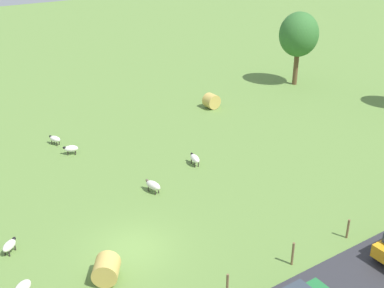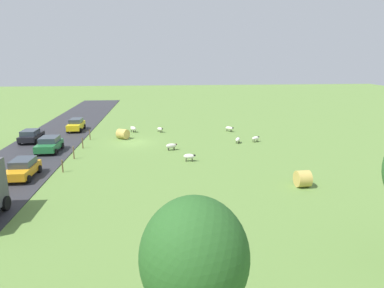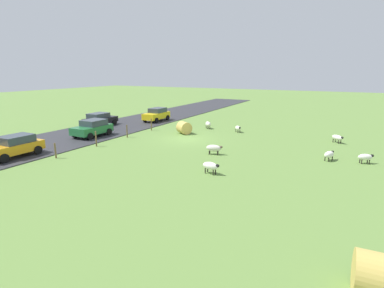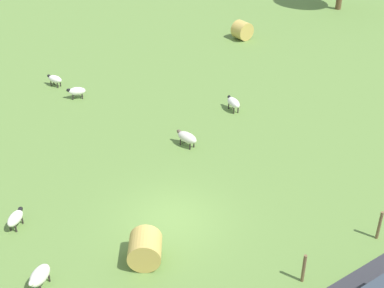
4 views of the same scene
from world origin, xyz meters
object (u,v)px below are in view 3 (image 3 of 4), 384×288
at_px(sheep_1, 208,124).
at_px(car_2, 100,119).
at_px(sheep_6, 214,148).
at_px(sheep_5, 329,154).
at_px(sheep_2, 238,128).
at_px(sheep_0, 211,166).
at_px(car_0, 14,146).
at_px(car_5, 92,128).
at_px(sheep_3, 365,157).
at_px(hay_bale_0, 184,128).
at_px(car_3, 157,114).
at_px(hay_bale_1, 374,275).
at_px(sheep_4, 337,138).

xyz_separation_m(sheep_1, car_2, (11.67, 4.46, 0.33)).
height_order(sheep_1, sheep_6, sheep_1).
bearing_deg(sheep_5, sheep_2, -36.30).
bearing_deg(sheep_1, sheep_6, 117.27).
distance_m(sheep_0, sheep_6, 4.49).
distance_m(car_0, car_5, 7.95).
distance_m(sheep_0, car_0, 14.75).
height_order(sheep_3, hay_bale_0, hay_bale_0).
bearing_deg(sheep_2, sheep_0, 102.21).
height_order(sheep_1, car_3, car_3).
distance_m(sheep_5, car_3, 22.33).
bearing_deg(car_2, hay_bale_0, -175.70).
xyz_separation_m(car_3, car_5, (0.31, 10.50, -0.02)).
relative_size(sheep_5, hay_bale_1, 0.85).
distance_m(sheep_3, car_0, 25.11).
bearing_deg(car_0, sheep_3, -155.82).
height_order(sheep_2, car_5, car_5).
bearing_deg(sheep_6, sheep_4, -133.54).
relative_size(sheep_3, car_0, 0.28).
bearing_deg(sheep_1, car_0, 65.11).
xyz_separation_m(sheep_4, hay_bale_0, (14.00, 2.83, 0.13)).
xyz_separation_m(hay_bale_0, car_2, (10.69, 0.80, 0.23)).
height_order(sheep_2, car_0, car_0).
distance_m(car_2, car_3, 7.06).
bearing_deg(sheep_0, sheep_1, -64.53).
height_order(sheep_3, sheep_6, sheep_6).
bearing_deg(hay_bale_0, sheep_2, -144.46).
xyz_separation_m(sheep_4, car_3, (20.87, -2.31, 0.41)).
height_order(hay_bale_1, car_5, car_5).
relative_size(hay_bale_0, car_5, 0.33).
distance_m(sheep_3, sheep_5, 2.30).
distance_m(hay_bale_0, hay_bale_1, 23.45).
height_order(sheep_0, sheep_1, sheep_1).
distance_m(sheep_0, car_2, 20.33).
distance_m(sheep_3, car_2, 26.79).
bearing_deg(sheep_6, hay_bale_0, -44.66).
xyz_separation_m(hay_bale_0, car_0, (6.90, 13.32, 0.25)).
xyz_separation_m(sheep_3, hay_bale_1, (0.19, 14.27, 0.19)).
xyz_separation_m(sheep_6, car_5, (13.01, -0.40, 0.38)).
height_order(sheep_3, car_2, car_2).
xyz_separation_m(sheep_1, car_5, (8.16, 9.02, 0.37)).
distance_m(hay_bale_0, car_0, 15.00).
distance_m(car_3, car_5, 10.51).
height_order(car_0, car_3, car_3).
bearing_deg(car_5, sheep_6, 178.23).
height_order(sheep_6, car_2, car_2).
distance_m(hay_bale_0, car_5, 8.97).
bearing_deg(car_2, sheep_4, -171.64).
bearing_deg(sheep_1, sheep_0, 115.47).
height_order(sheep_2, sheep_5, sheep_5).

